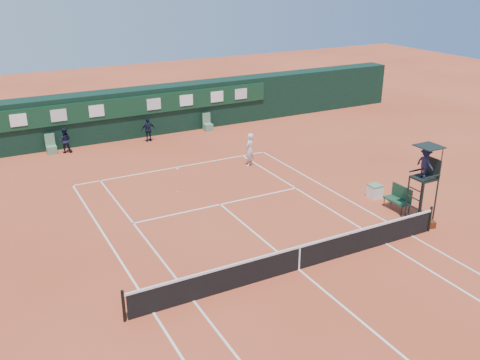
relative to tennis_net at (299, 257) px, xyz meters
name	(u,v)px	position (x,y,z in m)	size (l,w,h in m)	color
ground	(299,270)	(0.00, 0.00, -0.51)	(90.00, 90.00, 0.00)	#C74F2F
court_lines	(299,269)	(0.00, 0.00, -0.50)	(11.05, 23.85, 0.01)	white
tennis_net	(299,257)	(0.00, 0.00, 0.00)	(12.90, 0.10, 1.10)	black
back_wall	(135,112)	(0.00, 18.74, 1.00)	(40.00, 1.65, 3.00)	black
linesman_chair_left	(51,148)	(-5.50, 17.48, -0.19)	(0.55, 0.50, 1.15)	#57865E
linesman_chair_right	(208,126)	(4.50, 17.48, -0.19)	(0.55, 0.50, 1.15)	#598867
umpire_chair	(425,168)	(6.61, 0.78, 1.95)	(0.96, 0.95, 3.42)	black
player_bench	(399,197)	(6.81, 2.20, 0.09)	(0.56, 1.20, 1.10)	#19402A
tennis_bag	(428,222)	(6.81, 0.40, -0.37)	(0.33, 0.75, 0.28)	black
cooler	(375,191)	(6.77, 3.71, -0.18)	(0.57, 0.57, 0.65)	white
tennis_ball	(178,192)	(-1.21, 8.63, -0.47)	(0.08, 0.08, 0.08)	#D3E334
player	(250,150)	(3.69, 10.31, 0.40)	(0.66, 0.44, 1.82)	silver
ball_kid_left	(65,140)	(-4.72, 17.28, 0.23)	(0.71, 0.56, 1.47)	black
ball_kid_right	(148,130)	(0.27, 17.06, 0.24)	(0.88, 0.37, 1.50)	black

